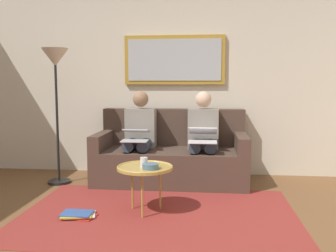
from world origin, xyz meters
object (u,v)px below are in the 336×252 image
object	(u,v)px
coffee_table	(145,168)
bowl	(151,166)
laptop_silver	(136,135)
magazine_stack	(79,215)
couch	(171,156)
person_right	(140,134)
laptop_white	(203,136)
person_left	(203,135)
framed_mirror	(174,60)
standing_lamp	(56,72)
cup	(144,162)

from	to	relation	value
coffee_table	bowl	world-z (taller)	bowl
laptop_silver	magazine_stack	bearing A→B (deg)	73.31
couch	magazine_stack	size ratio (longest dim) A/B	5.57
person_right	bowl	bearing A→B (deg)	104.87
magazine_stack	coffee_table	bearing A→B (deg)	-160.79
couch	person_right	distance (m)	0.50
coffee_table	bowl	size ratio (longest dim) A/B	3.49
laptop_white	person_left	bearing A→B (deg)	-90.00
person_left	magazine_stack	world-z (taller)	person_left
couch	framed_mirror	bearing A→B (deg)	-90.00
bowl	couch	bearing A→B (deg)	-93.00
coffee_table	laptop_silver	xyz separation A→B (m)	(0.26, -0.90, 0.19)
couch	laptop_white	xyz separation A→B (m)	(-0.40, 0.30, 0.31)
bowl	standing_lamp	xyz separation A→B (m)	(1.32, -1.04, 0.90)
couch	bowl	bearing A→B (deg)	87.00
laptop_white	coffee_table	bearing A→B (deg)	59.82
standing_lamp	laptop_silver	bearing A→B (deg)	177.08
laptop_white	couch	bearing A→B (deg)	-36.81
cup	bowl	distance (m)	0.12
person_left	couch	bearing A→B (deg)	-9.72
coffee_table	standing_lamp	bearing A→B (deg)	-37.25
laptop_silver	magazine_stack	xyz separation A→B (m)	(0.33, 1.11, -0.60)
cup	person_right	distance (m)	1.18
person_left	standing_lamp	world-z (taller)	standing_lamp
laptop_white	standing_lamp	distance (m)	1.93
couch	standing_lamp	size ratio (longest dim) A/B	1.13
couch	cup	world-z (taller)	couch
person_right	laptop_silver	bearing A→B (deg)	90.00
bowl	magazine_stack	bearing A→B (deg)	9.86
magazine_stack	laptop_silver	bearing A→B (deg)	-106.69
framed_mirror	person_left	world-z (taller)	framed_mirror
cup	magazine_stack	world-z (taller)	cup
bowl	person_right	bearing A→B (deg)	-75.13
framed_mirror	laptop_white	xyz separation A→B (m)	(-0.40, 0.69, -0.92)
cup	person_left	world-z (taller)	person_left
couch	laptop_white	world-z (taller)	couch
laptop_silver	couch	bearing A→B (deg)	-141.43
couch	bowl	size ratio (longest dim) A/B	12.17
framed_mirror	person_left	distance (m)	1.12
coffee_table	person_right	size ratio (longest dim) A/B	0.47
cup	bowl	size ratio (longest dim) A/B	0.59
laptop_silver	framed_mirror	bearing A→B (deg)	-119.40
person_left	laptop_white	size ratio (longest dim) A/B	3.00
coffee_table	person_left	bearing A→B (deg)	-114.95
magazine_stack	standing_lamp	size ratio (longest dim) A/B	0.20
person_right	magazine_stack	bearing A→B (deg)	76.25
bowl	person_left	bearing A→B (deg)	-110.61
standing_lamp	person_left	bearing A→B (deg)	-173.64
laptop_white	laptop_silver	world-z (taller)	laptop_white
bowl	laptop_white	bearing A→B (deg)	-114.77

